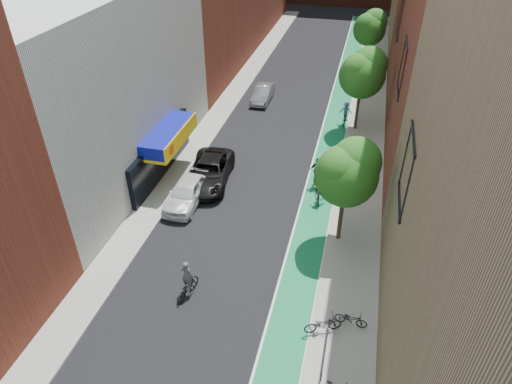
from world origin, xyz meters
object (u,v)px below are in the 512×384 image
Objects in this scene: parked_car_white at (187,192)px; cyclist_lane_mid at (317,176)px; cyclist_lane_near at (319,192)px; cyclist_lane_far at (346,114)px; parked_car_silver at (263,94)px; cyclist_lead at (187,284)px; parked_car_black at (209,172)px.

cyclist_lane_mid is at bearing 27.12° from parked_car_white.
cyclist_lane_near is 11.57m from cyclist_lane_far.
cyclist_lane_near is 0.96× the size of cyclist_lane_far.
cyclist_lane_mid reaches higher than parked_car_silver.
cyclist_lane_near is (8.09, 1.98, 0.02)m from parked_car_white.
cyclist_lead is (1.76, -23.70, 0.00)m from parked_car_silver.
parked_car_white is 16.47m from parked_car_silver.
cyclist_lead reaches higher than cyclist_lane_near.
cyclist_lane_near is 1.82m from cyclist_lane_mid.
parked_car_black is at bearing -92.28° from parked_car_silver.
parked_car_white is 2.63m from parked_car_black.
cyclist_lead is 0.98× the size of cyclist_lane_mid.
parked_car_silver is 2.01× the size of cyclist_lead.
parked_car_white is 0.82× the size of parked_car_black.
cyclist_lane_far is at bearing 58.27° from parked_car_white.
cyclist_lane_far reaches higher than parked_car_black.
cyclist_lead is 1.08× the size of cyclist_lane_near.
cyclist_lane_mid reaches higher than parked_car_white.
parked_car_silver is at bearing -69.64° from cyclist_lane_near.
cyclist_lane_mid is (4.89, 11.01, 0.10)m from cyclist_lead.
cyclist_lane_near is at bearing 14.84° from parked_car_white.
cyclist_lane_near is at bearing -106.69° from cyclist_lead.
parked_car_white is 8.55m from cyclist_lane_mid.
cyclist_lane_near is at bearing -10.41° from parked_car_black.
parked_car_black is 2.86× the size of cyclist_lane_far.
cyclist_lead is (2.21, -9.82, -0.10)m from parked_car_black.
parked_car_silver is at bearing 87.51° from parked_car_white.
cyclist_lane_near is at bearing -64.42° from parked_car_silver.
parked_car_white is 1.12× the size of parked_car_silver.
cyclist_lane_far is at bearing 47.44° from parked_car_black.
parked_car_white is at bearing 59.59° from cyclist_lane_far.
cyclist_lane_mid reaches higher than cyclist_lane_near.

